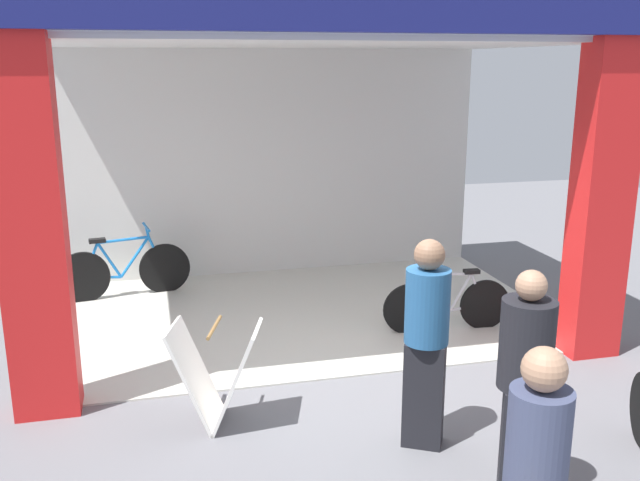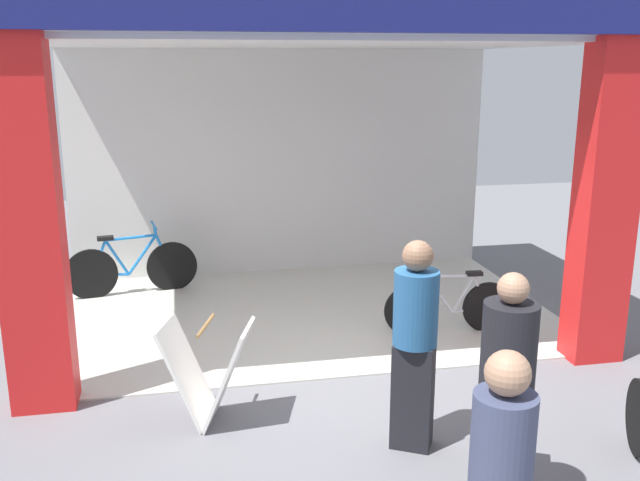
{
  "view_description": "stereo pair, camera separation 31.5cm",
  "coord_description": "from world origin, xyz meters",
  "px_view_note": "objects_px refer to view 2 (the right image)",
  "views": [
    {
      "loc": [
        -1.69,
        -5.95,
        2.98
      ],
      "look_at": [
        0.0,
        0.93,
        1.15
      ],
      "focal_mm": 38.98,
      "sensor_mm": 36.0,
      "label": 1
    },
    {
      "loc": [
        -1.38,
        -6.02,
        2.98
      ],
      "look_at": [
        0.0,
        0.93,
        1.15
      ],
      "focal_mm": 38.98,
      "sensor_mm": 36.0,
      "label": 2
    }
  ],
  "objects_px": {
    "bicycle_inside_0": "(450,306)",
    "pedestrian_2": "(506,392)",
    "bicycle_inside_1": "(132,268)",
    "pedestrian_3": "(415,342)",
    "sandwich_board_sign": "(208,373)"
  },
  "relations": [
    {
      "from": "bicycle_inside_1",
      "to": "pedestrian_2",
      "type": "bearing_deg",
      "value": -62.26
    },
    {
      "from": "pedestrian_2",
      "to": "pedestrian_3",
      "type": "relative_size",
      "value": 1.01
    },
    {
      "from": "pedestrian_2",
      "to": "pedestrian_3",
      "type": "height_order",
      "value": "pedestrian_2"
    },
    {
      "from": "bicycle_inside_1",
      "to": "pedestrian_2",
      "type": "distance_m",
      "value": 5.86
    },
    {
      "from": "bicycle_inside_0",
      "to": "sandwich_board_sign",
      "type": "relative_size",
      "value": 1.66
    },
    {
      "from": "sandwich_board_sign",
      "to": "pedestrian_3",
      "type": "height_order",
      "value": "pedestrian_3"
    },
    {
      "from": "bicycle_inside_0",
      "to": "pedestrian_3",
      "type": "relative_size",
      "value": 0.88
    },
    {
      "from": "pedestrian_3",
      "to": "sandwich_board_sign",
      "type": "bearing_deg",
      "value": 155.97
    },
    {
      "from": "bicycle_inside_1",
      "to": "pedestrian_3",
      "type": "xyz_separation_m",
      "value": [
        2.41,
        -4.26,
        0.51
      ]
    },
    {
      "from": "bicycle_inside_1",
      "to": "pedestrian_3",
      "type": "distance_m",
      "value": 4.91
    },
    {
      "from": "bicycle_inside_1",
      "to": "bicycle_inside_0",
      "type": "bearing_deg",
      "value": -30.19
    },
    {
      "from": "sandwich_board_sign",
      "to": "bicycle_inside_0",
      "type": "bearing_deg",
      "value": 28.32
    },
    {
      "from": "bicycle_inside_0",
      "to": "pedestrian_3",
      "type": "distance_m",
      "value": 2.53
    },
    {
      "from": "bicycle_inside_0",
      "to": "pedestrian_2",
      "type": "distance_m",
      "value": 3.25
    },
    {
      "from": "pedestrian_2",
      "to": "sandwich_board_sign",
      "type": "bearing_deg",
      "value": 139.38
    }
  ]
}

